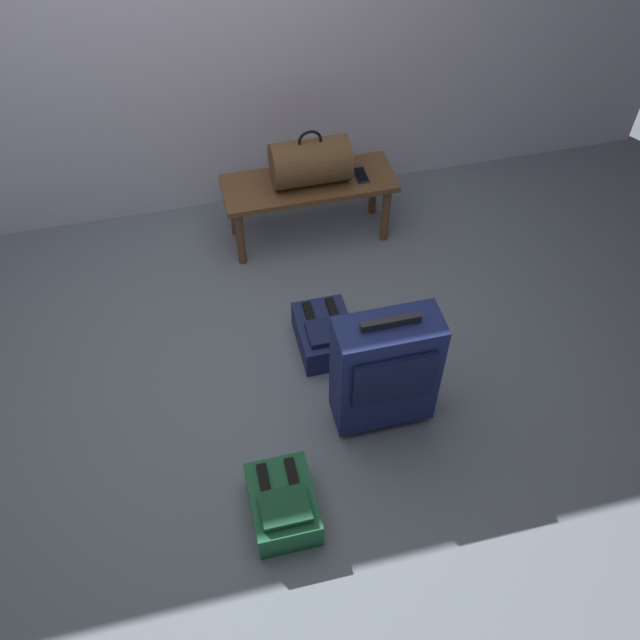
{
  "coord_description": "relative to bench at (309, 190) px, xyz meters",
  "views": [
    {
      "loc": [
        -0.13,
        -2.04,
        2.94
      ],
      "look_at": [
        0.41,
        0.2,
        0.25
      ],
      "focal_mm": 39.07,
      "sensor_mm": 36.0,
      "label": 1
    }
  ],
  "objects": [
    {
      "name": "ground_plane",
      "position": [
        -0.56,
        -1.1,
        -0.36
      ],
      "size": [
        6.6,
        6.6,
        0.0
      ],
      "primitive_type": "plane",
      "color": "slate"
    },
    {
      "name": "bench",
      "position": [
        0.0,
        0.0,
        0.0
      ],
      "size": [
        1.0,
        0.36,
        0.42
      ],
      "color": "brown",
      "rests_on": "ground"
    },
    {
      "name": "duffel_bag_brown",
      "position": [
        0.01,
        0.0,
        0.2
      ],
      "size": [
        0.44,
        0.26,
        0.34
      ],
      "color": "brown",
      "rests_on": "bench"
    },
    {
      "name": "cell_phone",
      "position": [
        0.3,
        -0.02,
        0.07
      ],
      "size": [
        0.07,
        0.14,
        0.01
      ],
      "color": "#191E4C",
      "rests_on": "bench"
    },
    {
      "name": "suitcase_upright_navy",
      "position": [
        0.04,
        -1.37,
        0.02
      ],
      "size": [
        0.47,
        0.24,
        0.73
      ],
      "color": "navy",
      "rests_on": "ground"
    },
    {
      "name": "backpack_navy",
      "position": [
        -0.12,
        -0.87,
        -0.26
      ],
      "size": [
        0.28,
        0.38,
        0.21
      ],
      "color": "navy",
      "rests_on": "ground"
    },
    {
      "name": "backpack_green",
      "position": [
        -0.53,
        -1.77,
        -0.26
      ],
      "size": [
        0.28,
        0.38,
        0.21
      ],
      "color": "#1E6038",
      "rests_on": "ground"
    }
  ]
}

